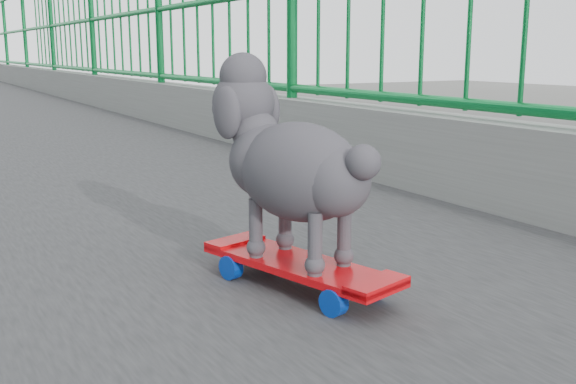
# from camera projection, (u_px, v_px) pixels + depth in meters

# --- Properties ---
(railing) EXTENTS (3.00, 24.00, 1.42)m
(railing) POSITION_uv_depth(u_px,v_px,m) (8.00, 129.00, 2.86)
(railing) COLOR gray
(railing) RESTS_ON footbridge
(skateboard) EXTENTS (0.28, 0.53, 0.07)m
(skateboard) POSITION_uv_depth(u_px,v_px,m) (299.00, 268.00, 1.54)
(skateboard) COLOR red
(skateboard) RESTS_ON footbridge
(poodle) EXTENTS (0.29, 0.50, 0.42)m
(poodle) POSITION_uv_depth(u_px,v_px,m) (291.00, 161.00, 1.51)
(poodle) COLOR #2E2B31
(poodle) RESTS_ON skateboard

